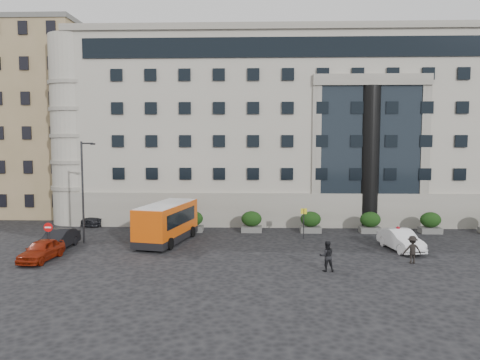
{
  "coord_description": "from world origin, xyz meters",
  "views": [
    {
      "loc": [
        1.58,
        -32.96,
        8.17
      ],
      "look_at": [
        0.34,
        3.27,
        5.0
      ],
      "focal_mm": 35.0,
      "sensor_mm": 36.0,
      "label": 1
    }
  ],
  "objects_px": {
    "street_lamp": "(83,188)",
    "pedestrian_c": "(412,250)",
    "parked_car_b": "(58,239)",
    "parked_car_d": "(115,212)",
    "hedge_b": "(252,221)",
    "hedge_c": "(311,222)",
    "red_truck": "(101,200)",
    "minibus": "(167,221)",
    "no_entry_sign": "(48,232)",
    "pedestrian_a": "(397,238)",
    "bus_stop_sign": "(304,218)",
    "parked_car_c": "(100,216)",
    "parked_car_a": "(41,250)",
    "white_taxi": "(401,240)",
    "hedge_a": "(193,221)",
    "hedge_d": "(370,222)",
    "pedestrian_b": "(327,256)",
    "hedge_e": "(430,223)"
  },
  "relations": [
    {
      "from": "street_lamp",
      "to": "minibus",
      "type": "xyz_separation_m",
      "value": [
        6.45,
        0.44,
        -2.67
      ]
    },
    {
      "from": "red_truck",
      "to": "parked_car_c",
      "type": "bearing_deg",
      "value": -85.49
    },
    {
      "from": "minibus",
      "to": "no_entry_sign",
      "type": "bearing_deg",
      "value": -136.76
    },
    {
      "from": "red_truck",
      "to": "parked_car_d",
      "type": "height_order",
      "value": "red_truck"
    },
    {
      "from": "parked_car_c",
      "to": "hedge_b",
      "type": "bearing_deg",
      "value": -5.65
    },
    {
      "from": "parked_car_b",
      "to": "parked_car_d",
      "type": "distance_m",
      "value": 12.91
    },
    {
      "from": "hedge_b",
      "to": "parked_car_c",
      "type": "xyz_separation_m",
      "value": [
        -14.76,
        3.67,
        -0.22
      ]
    },
    {
      "from": "no_entry_sign",
      "to": "parked_car_a",
      "type": "relative_size",
      "value": 0.56
    },
    {
      "from": "hedge_b",
      "to": "parked_car_d",
      "type": "height_order",
      "value": "hedge_b"
    },
    {
      "from": "parked_car_d",
      "to": "parked_car_a",
      "type": "bearing_deg",
      "value": -98.45
    },
    {
      "from": "hedge_d",
      "to": "bus_stop_sign",
      "type": "relative_size",
      "value": 0.73
    },
    {
      "from": "pedestrian_a",
      "to": "pedestrian_b",
      "type": "height_order",
      "value": "pedestrian_b"
    },
    {
      "from": "hedge_c",
      "to": "no_entry_sign",
      "type": "relative_size",
      "value": 0.79
    },
    {
      "from": "red_truck",
      "to": "white_taxi",
      "type": "bearing_deg",
      "value": -44.77
    },
    {
      "from": "parked_car_d",
      "to": "white_taxi",
      "type": "distance_m",
      "value": 27.91
    },
    {
      "from": "parked_car_b",
      "to": "minibus",
      "type": "bearing_deg",
      "value": 22.13
    },
    {
      "from": "red_truck",
      "to": "parked_car_a",
      "type": "height_order",
      "value": "red_truck"
    },
    {
      "from": "parked_car_c",
      "to": "pedestrian_a",
      "type": "relative_size",
      "value": 2.87
    },
    {
      "from": "street_lamp",
      "to": "parked_car_b",
      "type": "relative_size",
      "value": 1.8
    },
    {
      "from": "red_truck",
      "to": "parked_car_d",
      "type": "relative_size",
      "value": 0.97
    },
    {
      "from": "minibus",
      "to": "pedestrian_b",
      "type": "height_order",
      "value": "minibus"
    },
    {
      "from": "hedge_c",
      "to": "parked_car_c",
      "type": "relative_size",
      "value": 0.38
    },
    {
      "from": "street_lamp",
      "to": "pedestrian_a",
      "type": "xyz_separation_m",
      "value": [
        24.07,
        -1.28,
        -3.51
      ]
    },
    {
      "from": "red_truck",
      "to": "pedestrian_a",
      "type": "height_order",
      "value": "red_truck"
    },
    {
      "from": "hedge_c",
      "to": "pedestrian_a",
      "type": "bearing_deg",
      "value": -46.69
    },
    {
      "from": "hedge_e",
      "to": "pedestrian_b",
      "type": "relative_size",
      "value": 0.96
    },
    {
      "from": "red_truck",
      "to": "white_taxi",
      "type": "distance_m",
      "value": 32.85
    },
    {
      "from": "parked_car_c",
      "to": "red_truck",
      "type": "bearing_deg",
      "value": 116.32
    },
    {
      "from": "no_entry_sign",
      "to": "white_taxi",
      "type": "xyz_separation_m",
      "value": [
        25.27,
        2.37,
        -0.88
      ]
    },
    {
      "from": "bus_stop_sign",
      "to": "parked_car_c",
      "type": "xyz_separation_m",
      "value": [
        -19.06,
        6.47,
        -1.02
      ]
    },
    {
      "from": "parked_car_d",
      "to": "hedge_b",
      "type": "bearing_deg",
      "value": -30.95
    },
    {
      "from": "street_lamp",
      "to": "no_entry_sign",
      "type": "distance_m",
      "value": 4.98
    },
    {
      "from": "hedge_a",
      "to": "bus_stop_sign",
      "type": "xyz_separation_m",
      "value": [
        9.5,
        -2.8,
        0.8
      ]
    },
    {
      "from": "minibus",
      "to": "parked_car_c",
      "type": "height_order",
      "value": "minibus"
    },
    {
      "from": "minibus",
      "to": "bus_stop_sign",
      "type": "bearing_deg",
      "value": 20.55
    },
    {
      "from": "red_truck",
      "to": "pedestrian_c",
      "type": "xyz_separation_m",
      "value": [
        27.71,
        -20.7,
        -0.48
      ]
    },
    {
      "from": "red_truck",
      "to": "bus_stop_sign",
      "type": "bearing_deg",
      "value": -45.62
    },
    {
      "from": "hedge_b",
      "to": "hedge_c",
      "type": "height_order",
      "value": "same"
    },
    {
      "from": "hedge_d",
      "to": "bus_stop_sign",
      "type": "height_order",
      "value": "bus_stop_sign"
    },
    {
      "from": "parked_car_d",
      "to": "pedestrian_c",
      "type": "bearing_deg",
      "value": -41.03
    },
    {
      "from": "hedge_c",
      "to": "bus_stop_sign",
      "type": "bearing_deg",
      "value": -107.82
    },
    {
      "from": "white_taxi",
      "to": "minibus",
      "type": "bearing_deg",
      "value": 162.51
    },
    {
      "from": "parked_car_c",
      "to": "pedestrian_b",
      "type": "relative_size",
      "value": 2.57
    },
    {
      "from": "street_lamp",
      "to": "parked_car_b",
      "type": "xyz_separation_m",
      "value": [
        -1.18,
        -2.19,
        -3.64
      ]
    },
    {
      "from": "red_truck",
      "to": "pedestrian_a",
      "type": "xyz_separation_m",
      "value": [
        27.94,
        -16.65,
        -0.54
      ]
    },
    {
      "from": "street_lamp",
      "to": "pedestrian_b",
      "type": "relative_size",
      "value": 4.19
    },
    {
      "from": "hedge_b",
      "to": "pedestrian_c",
      "type": "height_order",
      "value": "hedge_b"
    },
    {
      "from": "street_lamp",
      "to": "pedestrian_c",
      "type": "bearing_deg",
      "value": -12.61
    },
    {
      "from": "hedge_a",
      "to": "no_entry_sign",
      "type": "xyz_separation_m",
      "value": [
        -9.0,
        -8.84,
        0.72
      ]
    },
    {
      "from": "no_entry_sign",
      "to": "minibus",
      "type": "relative_size",
      "value": 0.3
    }
  ]
}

